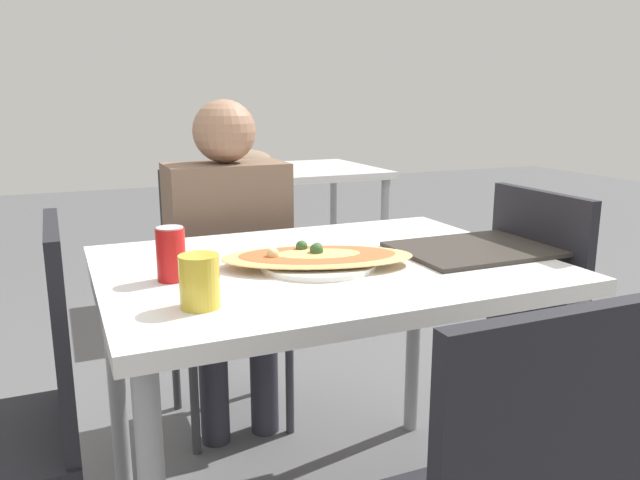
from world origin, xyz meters
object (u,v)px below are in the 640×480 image
at_px(pizza_main, 317,258).
at_px(drink_glass, 200,281).
at_px(soda_can, 171,254).
at_px(person_seated, 229,242).
at_px(chair_side_left, 14,412).
at_px(dining_table, 324,293).
at_px(chair_side_right, 561,324).
at_px(chair_far_seated, 222,282).

bearing_deg(pizza_main, drink_glass, -150.39).
xyz_separation_m(soda_can, drink_glass, (0.02, -0.21, -0.01)).
relative_size(pizza_main, soda_can, 4.20).
distance_m(person_seated, pizza_main, 0.68).
bearing_deg(person_seated, chair_side_left, 44.34).
bearing_deg(drink_glass, person_seated, 71.39).
xyz_separation_m(dining_table, pizza_main, (-0.03, -0.04, 0.10)).
distance_m(chair_side_right, soda_can, 1.18).
bearing_deg(soda_can, chair_side_right, -3.17).
bearing_deg(person_seated, pizza_main, 94.05).
bearing_deg(chair_side_right, person_seated, -130.61).
relative_size(person_seated, soda_can, 9.42).
bearing_deg(chair_side_left, drink_glass, -119.41).
xyz_separation_m(person_seated, soda_can, (-0.31, -0.65, 0.14)).
bearing_deg(chair_side_right, soda_can, -93.17).
relative_size(chair_far_seated, chair_side_right, 1.00).
height_order(chair_side_right, soda_can, chair_side_right).
relative_size(chair_far_seated, person_seated, 0.79).
relative_size(chair_far_seated, drink_glass, 8.58).
relative_size(dining_table, person_seated, 0.95).
relative_size(chair_far_seated, pizza_main, 1.77).
relative_size(pizza_main, drink_glass, 4.85).
bearing_deg(pizza_main, soda_can, 176.65).
bearing_deg(dining_table, chair_side_right, -5.91).
height_order(chair_side_left, drink_glass, chair_side_left).
bearing_deg(chair_side_left, pizza_main, -91.57).
height_order(chair_far_seated, drink_glass, chair_far_seated).
bearing_deg(chair_far_seated, pizza_main, 93.45).
height_order(pizza_main, soda_can, soda_can).
xyz_separation_m(chair_far_seated, chair_side_left, (-0.66, -0.76, 0.00)).
height_order(chair_far_seated, pizza_main, chair_far_seated).
bearing_deg(chair_side_right, pizza_main, -93.08).
bearing_deg(person_seated, chair_side_right, 139.39).
xyz_separation_m(dining_table, chair_far_seated, (-0.08, 0.75, -0.17)).
height_order(dining_table, drink_glass, drink_glass).
relative_size(chair_far_seated, chair_side_left, 1.00).
relative_size(person_seated, drink_glass, 10.88).
relative_size(dining_table, chair_side_right, 1.20).
xyz_separation_m(chair_side_left, person_seated, (0.66, 0.65, 0.18)).
bearing_deg(chair_side_right, dining_table, -95.91).
distance_m(chair_side_right, pizza_main, 0.83).
height_order(dining_table, chair_far_seated, chair_far_seated).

